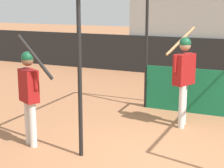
% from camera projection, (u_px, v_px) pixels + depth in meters
% --- Properties ---
extents(ground_plane, '(60.00, 60.00, 0.00)m').
position_uv_depth(ground_plane, '(163.00, 160.00, 6.17)').
color(ground_plane, '#9E6642').
extents(batting_cage, '(3.39, 3.32, 2.87)m').
position_uv_depth(batting_cage, '(212.00, 67.00, 7.70)').
color(batting_cage, black).
rests_on(batting_cage, ground).
extents(player_batter, '(0.62, 1.02, 2.03)m').
position_uv_depth(player_batter, '(184.00, 72.00, 7.62)').
color(player_batter, silver).
rests_on(player_batter, ground).
extents(player_waiting, '(0.79, 0.57, 2.04)m').
position_uv_depth(player_waiting, '(29.00, 90.00, 6.58)').
color(player_waiting, silver).
rests_on(player_waiting, ground).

